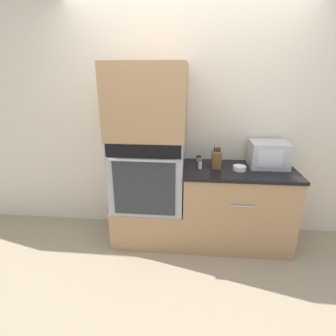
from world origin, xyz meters
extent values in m
plane|color=gray|center=(0.00, 0.00, 0.00)|extent=(12.00, 12.00, 0.00)
cube|color=beige|center=(0.00, 0.63, 1.25)|extent=(8.00, 0.05, 2.50)
cube|color=#A87F56|center=(-0.38, 0.30, 0.21)|extent=(0.76, 0.60, 0.41)
cube|color=#9EA0A5|center=(-0.38, 0.30, 0.79)|extent=(0.74, 0.59, 0.76)
cube|color=black|center=(-0.38, 0.00, 1.11)|extent=(0.71, 0.01, 0.13)
cube|color=orange|center=(-0.38, 0.00, 1.11)|extent=(0.09, 0.00, 0.03)
cube|color=#282D33|center=(-0.38, 0.00, 0.74)|extent=(0.61, 0.01, 0.57)
cylinder|color=#9EA0A5|center=(-0.38, -0.03, 1.03)|extent=(0.63, 0.02, 0.02)
cube|color=#A87F56|center=(-0.38, 0.30, 1.53)|extent=(0.76, 0.60, 0.71)
cube|color=#A87F56|center=(0.56, 0.30, 0.41)|extent=(1.12, 0.60, 0.83)
cube|color=black|center=(0.56, 0.30, 0.85)|extent=(1.14, 0.63, 0.03)
cylinder|color=#B7B7BC|center=(0.56, -0.01, 0.60)|extent=(0.22, 0.01, 0.01)
cube|color=#B2B5BA|center=(0.86, 0.42, 1.00)|extent=(0.38, 0.33, 0.26)
cube|color=silver|center=(0.84, 0.25, 1.00)|extent=(0.24, 0.01, 0.18)
cube|color=brown|center=(0.32, 0.33, 0.95)|extent=(0.09, 0.15, 0.17)
cylinder|color=black|center=(0.30, 0.33, 1.05)|extent=(0.02, 0.02, 0.04)
cylinder|color=black|center=(0.32, 0.33, 1.05)|extent=(0.02, 0.02, 0.04)
cylinder|color=black|center=(0.35, 0.33, 1.05)|extent=(0.02, 0.02, 0.04)
cylinder|color=white|center=(0.55, 0.26, 0.89)|extent=(0.13, 0.13, 0.05)
cylinder|color=silver|center=(0.15, 0.51, 0.89)|extent=(0.05, 0.05, 0.05)
cylinder|color=black|center=(0.15, 0.51, 0.92)|extent=(0.05, 0.05, 0.01)
cylinder|color=silver|center=(0.16, 0.26, 0.90)|extent=(0.04, 0.04, 0.08)
cylinder|color=red|center=(0.16, 0.26, 0.96)|extent=(0.03, 0.03, 0.02)
camera|label=1|loc=(0.07, -2.29, 1.77)|focal=28.00mm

